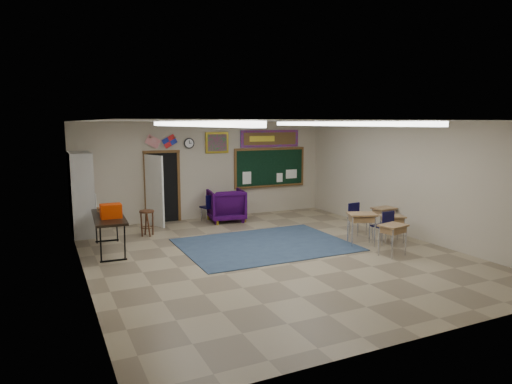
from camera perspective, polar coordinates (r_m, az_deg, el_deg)
name	(u,v)px	position (r m, az deg, el deg)	size (l,w,h in m)	color
floor	(273,254)	(10.46, 2.12, -7.81)	(9.00, 9.00, 0.00)	gray
back_wall	(206,170)	(14.26, -6.21, 2.71)	(8.00, 0.04, 3.00)	#B6A894
front_wall	(428,233)	(6.56, 20.68, -4.82)	(8.00, 0.04, 3.00)	#B6A894
left_wall	(82,203)	(9.04, -20.95, -1.24)	(0.04, 9.00, 3.00)	#B6A894
right_wall	(410,180)	(12.49, 18.68, 1.46)	(0.04, 9.00, 3.00)	#B6A894
ceiling	(274,121)	(10.04, 2.21, 8.85)	(8.00, 9.00, 0.04)	white
area_rug	(265,245)	(11.24, 1.14, -6.59)	(4.00, 3.00, 0.02)	#31465E
fluorescent_strips	(274,124)	(10.04, 2.21, 8.51)	(3.86, 6.00, 0.10)	white
doorway	(160,188)	(13.75, -11.90, 0.50)	(1.10, 0.89, 2.16)	black
chalkboard	(270,169)	(15.09, 1.76, 2.94)	(2.55, 0.14, 1.30)	brown
bulletin_board	(270,139)	(15.02, 1.77, 6.69)	(2.10, 0.05, 0.55)	red
framed_art_print	(217,143)	(14.28, -4.89, 6.16)	(0.75, 0.05, 0.65)	olive
wall_clock	(189,143)	(13.99, -8.37, 6.05)	(0.32, 0.05, 0.32)	black
wall_flags	(161,139)	(13.74, -11.76, 6.45)	(1.16, 0.06, 0.70)	red
storage_cabinet	(82,194)	(12.92, -20.95, -0.23)	(0.59, 1.25, 2.20)	#B1B0AC
wingback_armchair	(226,205)	(13.88, -3.74, -1.66)	(1.03, 1.06, 0.97)	#230533
student_chair_reading	(208,208)	(13.88, -5.97, -1.97)	(0.42, 0.42, 0.83)	black
student_chair_desk_a	(382,227)	(11.68, 15.50, -4.24)	(0.42, 0.42, 0.84)	black
student_chair_desk_b	(358,219)	(12.47, 12.65, -3.35)	(0.42, 0.42, 0.84)	black
student_desk_front_left	(361,227)	(11.43, 13.04, -4.32)	(0.79, 0.70, 0.79)	#926644
student_desk_front_right	(383,219)	(12.81, 15.64, -3.25)	(0.62, 0.49, 0.71)	#926644
student_desk_back_left	(393,238)	(10.72, 16.71, -5.57)	(0.68, 0.57, 0.71)	#926644
student_desk_back_right	(392,227)	(11.91, 16.65, -4.26)	(0.66, 0.56, 0.67)	#926644
folding_table	(109,232)	(11.16, -17.85, -4.75)	(0.79, 2.06, 1.15)	black
wooden_stool	(147,223)	(12.39, -13.45, -3.76)	(0.39, 0.39, 0.68)	#4D2A17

